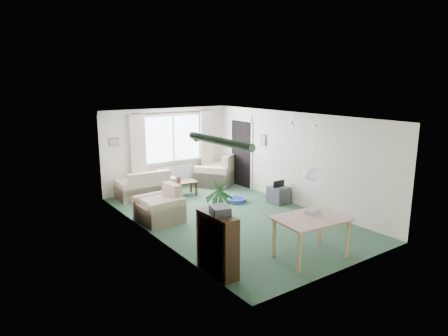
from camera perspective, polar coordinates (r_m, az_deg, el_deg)
ground at (r=9.54m, az=1.05°, el=-7.08°), size 6.50×6.50×0.00m
window at (r=11.96m, az=-7.33°, el=4.22°), size 1.80×0.03×1.30m
curtain_rod at (r=11.81m, az=-7.25°, el=7.88°), size 2.60×0.03×0.03m
curtain_left at (r=11.42m, az=-12.17°, el=2.49°), size 0.45×0.08×2.00m
curtain_right at (r=12.48m, az=-2.41°, el=3.59°), size 0.45×0.08×2.00m
radiator at (r=12.13m, az=-7.10°, el=-0.95°), size 1.20×0.10×0.55m
doorway at (r=12.14m, az=2.50°, el=2.04°), size 0.03×0.95×2.00m
pendant_lamp at (r=7.60m, az=12.61°, el=-0.83°), size 0.36×0.36×0.36m
tinsel_garland at (r=6.07m, az=-0.70°, el=3.87°), size 1.60×1.60×0.12m
bauble_cluster_a at (r=10.54m, az=3.94°, el=7.14°), size 0.20×0.20×0.20m
bauble_cluster_b at (r=9.85m, az=9.73°, el=6.63°), size 0.20×0.20×0.20m
wall_picture_back at (r=11.24m, az=-15.48°, el=3.61°), size 0.28×0.03×0.22m
wall_picture_right at (r=11.28m, az=5.62°, el=4.03°), size 0.03×0.24×0.30m
sofa at (r=11.27m, az=-11.15°, el=-2.20°), size 1.58×0.89×0.77m
armchair_corner at (r=12.31m, az=-1.26°, el=-0.28°), size 1.46×1.45×0.95m
armchair_left at (r=9.29m, az=-9.26°, el=-5.05°), size 0.93×0.98×0.84m
coffee_table at (r=11.35m, az=-6.18°, el=-2.92°), size 0.93×0.60×0.39m
photo_frame at (r=11.19m, az=-6.53°, el=-1.69°), size 0.12×0.07×0.16m
bookshelf at (r=6.74m, az=-0.96°, el=-10.80°), size 0.30×0.86×1.05m
hifi_box at (r=6.50m, az=-0.56°, el=-6.07°), size 0.37×0.41×0.14m
houseplant at (r=8.01m, az=-0.60°, el=-5.94°), size 0.65×0.65×1.32m
dining_table at (r=7.52m, az=12.29°, el=-9.76°), size 1.29×0.93×0.76m
gift_box at (r=7.51m, az=12.61°, el=-6.21°), size 0.25×0.18×0.12m
tv_cube at (r=10.66m, az=7.78°, el=-3.82°), size 0.47×0.51×0.44m
pet_bed at (r=10.71m, az=1.76°, el=-4.57°), size 0.66×0.66×0.11m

